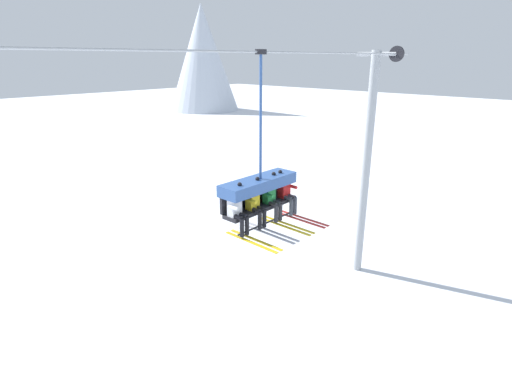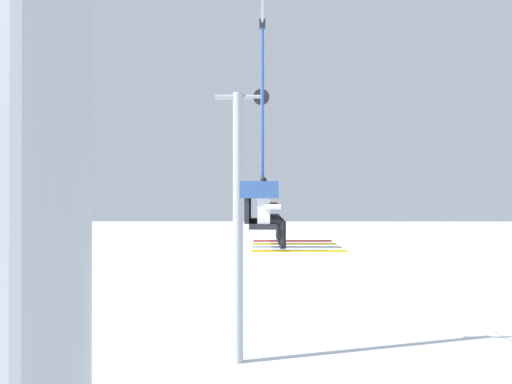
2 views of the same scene
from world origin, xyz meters
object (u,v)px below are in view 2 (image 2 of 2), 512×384
chairlift_chair (259,195)px  skier_green (269,211)px  skier_yellow (270,212)px  skier_white (270,213)px  lift_tower_far (239,220)px  skier_red (269,210)px

chairlift_chair → skier_green: (0.33, -0.21, -0.32)m
chairlift_chair → skier_yellow: chairlift_chair is taller
skier_yellow → skier_green: size_ratio=1.00×
skier_white → skier_yellow: 0.65m
chairlift_chair → skier_yellow: size_ratio=2.56×
chairlift_chair → skier_green: 0.50m
lift_tower_far → skier_red: lift_tower_far is taller
lift_tower_far → skier_yellow: size_ratio=5.55×
skier_yellow → skier_red: size_ratio=1.00×
chairlift_chair → skier_red: bearing=-12.4°
skier_yellow → skier_green: (0.65, 0.00, 0.00)m
chairlift_chair → skier_green: size_ratio=2.56×
chairlift_chair → skier_red: size_ratio=2.56×
chairlift_chair → skier_white: size_ratio=2.56×
lift_tower_far → chairlift_chair: bearing=-174.5°
lift_tower_far → skier_yellow: 7.75m
lift_tower_far → skier_green: bearing=-172.5°
chairlift_chair → skier_white: (-0.97, -0.21, -0.32)m
skier_white → skier_green: size_ratio=1.00×
chairlift_chair → skier_red: chairlift_chair is taller
chairlift_chair → skier_green: bearing=-33.1°
chairlift_chair → skier_white: 1.04m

